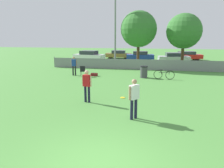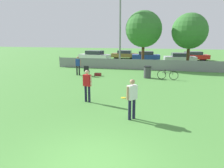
{
  "view_description": "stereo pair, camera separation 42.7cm",
  "coord_description": "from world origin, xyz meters",
  "px_view_note": "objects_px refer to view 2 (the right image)",
  "views": [
    {
      "loc": [
        1.45,
        -5.1,
        3.45
      ],
      "look_at": [
        -0.76,
        5.68,
        1.05
      ],
      "focal_mm": 35.0,
      "sensor_mm": 36.0,
      "label": 1
    },
    {
      "loc": [
        1.87,
        -5.01,
        3.45
      ],
      "look_at": [
        -0.76,
        5.68,
        1.05
      ],
      "focal_mm": 35.0,
      "sensor_mm": 36.0,
      "label": 2
    }
  ],
  "objects_px": {
    "parked_car_white": "(95,56)",
    "parked_car_red": "(193,56)",
    "parked_car_tan": "(125,54)",
    "tree_far_right": "(190,31)",
    "parked_car_silver": "(180,58)",
    "folding_chair_sideline": "(87,70)",
    "trash_bin": "(147,72)",
    "player_defender_red": "(87,84)",
    "player_receiver_white": "(132,96)",
    "bicycle_sideline": "(168,75)",
    "spectator_in_blue": "(78,64)",
    "frisbee_disc": "(123,98)",
    "tree_near_pole": "(144,29)",
    "parked_car_blue": "(146,56)",
    "light_pole": "(120,25)",
    "gear_bag_sideline": "(98,74)"
  },
  "relations": [
    {
      "from": "trash_bin",
      "to": "player_defender_red",
      "type": "bearing_deg",
      "value": -107.96
    },
    {
      "from": "parked_car_tan",
      "to": "bicycle_sideline",
      "type": "bearing_deg",
      "value": -70.64
    },
    {
      "from": "folding_chair_sideline",
      "to": "bicycle_sideline",
      "type": "xyz_separation_m",
      "value": [
        7.01,
        0.03,
        -0.14
      ]
    },
    {
      "from": "tree_near_pole",
      "to": "gear_bag_sideline",
      "type": "distance_m",
      "value": 8.28
    },
    {
      "from": "tree_far_right",
      "to": "parked_car_tan",
      "type": "distance_m",
      "value": 13.31
    },
    {
      "from": "light_pole",
      "to": "player_receiver_white",
      "type": "distance_m",
      "value": 16.54
    },
    {
      "from": "parked_car_silver",
      "to": "folding_chair_sideline",
      "type": "bearing_deg",
      "value": -132.54
    },
    {
      "from": "parked_car_blue",
      "to": "player_defender_red",
      "type": "bearing_deg",
      "value": -100.31
    },
    {
      "from": "folding_chair_sideline",
      "to": "trash_bin",
      "type": "distance_m",
      "value": 5.35
    },
    {
      "from": "frisbee_disc",
      "to": "trash_bin",
      "type": "xyz_separation_m",
      "value": [
        0.8,
        6.59,
        0.49
      ]
    },
    {
      "from": "folding_chair_sideline",
      "to": "bicycle_sideline",
      "type": "relative_size",
      "value": 0.54
    },
    {
      "from": "spectator_in_blue",
      "to": "parked_car_blue",
      "type": "distance_m",
      "value": 15.15
    },
    {
      "from": "light_pole",
      "to": "tree_far_right",
      "type": "height_order",
      "value": "light_pole"
    },
    {
      "from": "frisbee_disc",
      "to": "parked_car_white",
      "type": "relative_size",
      "value": 0.06
    },
    {
      "from": "tree_near_pole",
      "to": "parked_car_blue",
      "type": "xyz_separation_m",
      "value": [
        -0.36,
        7.92,
        -3.6
      ]
    },
    {
      "from": "parked_car_blue",
      "to": "parked_car_silver",
      "type": "relative_size",
      "value": 0.98
    },
    {
      "from": "tree_far_right",
      "to": "frisbee_disc",
      "type": "relative_size",
      "value": 20.67
    },
    {
      "from": "parked_car_tan",
      "to": "tree_far_right",
      "type": "bearing_deg",
      "value": -49.56
    },
    {
      "from": "tree_far_right",
      "to": "parked_car_white",
      "type": "relative_size",
      "value": 1.26
    },
    {
      "from": "frisbee_disc",
      "to": "gear_bag_sideline",
      "type": "height_order",
      "value": "gear_bag_sideline"
    },
    {
      "from": "player_defender_red",
      "to": "trash_bin",
      "type": "distance_m",
      "value": 8.21
    },
    {
      "from": "light_pole",
      "to": "parked_car_tan",
      "type": "relative_size",
      "value": 1.92
    },
    {
      "from": "player_defender_red",
      "to": "player_receiver_white",
      "type": "bearing_deg",
      "value": -18.86
    },
    {
      "from": "player_receiver_white",
      "to": "bicycle_sideline",
      "type": "bearing_deg",
      "value": 32.18
    },
    {
      "from": "parked_car_red",
      "to": "parked_car_white",
      "type": "bearing_deg",
      "value": -176.95
    },
    {
      "from": "trash_bin",
      "to": "parked_car_red",
      "type": "height_order",
      "value": "parked_car_red"
    },
    {
      "from": "parked_car_red",
      "to": "bicycle_sideline",
      "type": "bearing_deg",
      "value": -114.26
    },
    {
      "from": "tree_near_pole",
      "to": "tree_far_right",
      "type": "relative_size",
      "value": 1.05
    },
    {
      "from": "light_pole",
      "to": "player_defender_red",
      "type": "xyz_separation_m",
      "value": [
        1.11,
        -13.73,
        -3.73
      ]
    },
    {
      "from": "tree_near_pole",
      "to": "bicycle_sideline",
      "type": "relative_size",
      "value": 3.69
    },
    {
      "from": "parked_car_red",
      "to": "light_pole",
      "type": "bearing_deg",
      "value": -143.8
    },
    {
      "from": "bicycle_sideline",
      "to": "player_defender_red",
      "type": "bearing_deg",
      "value": -113.88
    },
    {
      "from": "spectator_in_blue",
      "to": "parked_car_white",
      "type": "relative_size",
      "value": 0.36
    },
    {
      "from": "parked_car_blue",
      "to": "frisbee_disc",
      "type": "bearing_deg",
      "value": -95.72
    },
    {
      "from": "parked_car_white",
      "to": "parked_car_red",
      "type": "bearing_deg",
      "value": 23.67
    },
    {
      "from": "light_pole",
      "to": "frisbee_disc",
      "type": "bearing_deg",
      "value": -77.24
    },
    {
      "from": "trash_bin",
      "to": "parked_car_silver",
      "type": "height_order",
      "value": "parked_car_silver"
    },
    {
      "from": "tree_near_pole",
      "to": "parked_car_white",
      "type": "xyz_separation_m",
      "value": [
        -7.65,
        5.85,
        -3.55
      ]
    },
    {
      "from": "parked_car_white",
      "to": "light_pole",
      "type": "bearing_deg",
      "value": -41.44
    },
    {
      "from": "player_receiver_white",
      "to": "parked_car_white",
      "type": "height_order",
      "value": "player_receiver_white"
    },
    {
      "from": "light_pole",
      "to": "bicycle_sideline",
      "type": "height_order",
      "value": "light_pole"
    },
    {
      "from": "frisbee_disc",
      "to": "parked_car_silver",
      "type": "xyz_separation_m",
      "value": [
        4.08,
        18.75,
        0.65
      ]
    },
    {
      "from": "parked_car_white",
      "to": "parked_car_blue",
      "type": "height_order",
      "value": "parked_car_white"
    },
    {
      "from": "parked_car_tan",
      "to": "tree_near_pole",
      "type": "bearing_deg",
      "value": -70.94
    },
    {
      "from": "player_defender_red",
      "to": "parked_car_tan",
      "type": "distance_m",
      "value": 24.12
    },
    {
      "from": "parked_car_blue",
      "to": "folding_chair_sideline",
      "type": "bearing_deg",
      "value": -112.49
    },
    {
      "from": "player_defender_red",
      "to": "trash_bin",
      "type": "bearing_deg",
      "value": 88.85
    },
    {
      "from": "tree_far_right",
      "to": "folding_chair_sideline",
      "type": "height_order",
      "value": "tree_far_right"
    },
    {
      "from": "player_defender_red",
      "to": "trash_bin",
      "type": "xyz_separation_m",
      "value": [
        2.53,
        7.8,
        -0.51
      ]
    },
    {
      "from": "spectator_in_blue",
      "to": "frisbee_disc",
      "type": "xyz_separation_m",
      "value": [
        5.44,
        -6.45,
        -0.98
      ]
    }
  ]
}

